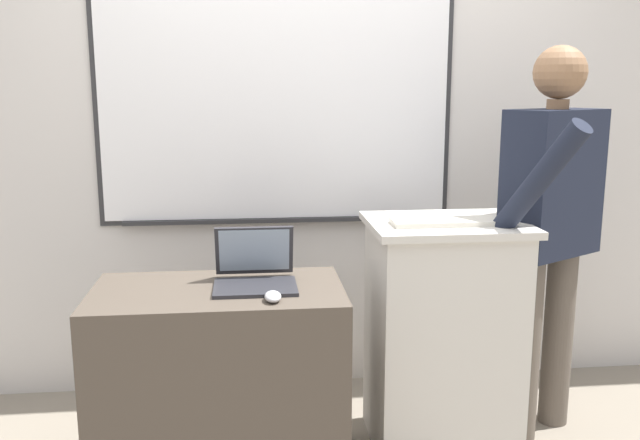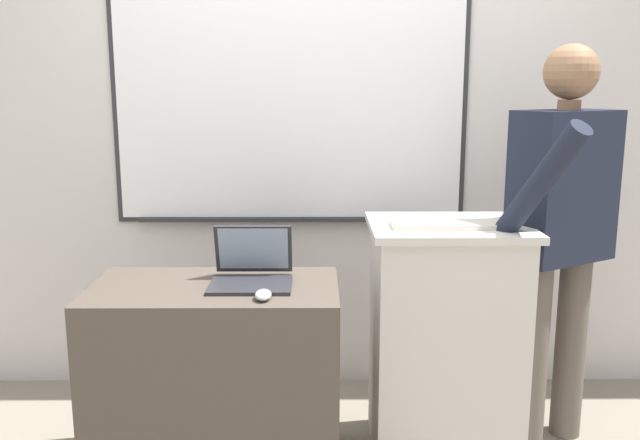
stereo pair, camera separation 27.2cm
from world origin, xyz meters
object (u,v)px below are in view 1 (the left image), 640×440
Objects in this scene: side_desk at (220,383)px; person_presenter at (551,216)px; lectern_podium at (442,334)px; wireless_keyboard at (445,222)px; laptop at (255,269)px; computer_mouse_by_laptop at (273,296)px.

person_presenter is at bearing 8.28° from side_desk.
wireless_keyboard is (-0.03, -0.06, 0.50)m from lectern_podium.
lectern_podium is 1.03× the size of side_desk.
laptop is at bearing -172.53° from lectern_podium.
wireless_keyboard reaches higher than side_desk.
side_desk is 3.05× the size of laptop.
computer_mouse_by_laptop is at bearing -159.51° from wireless_keyboard.
laptop is at bearing 105.14° from computer_mouse_by_laptop.
computer_mouse_by_laptop is (-0.70, -0.26, -0.20)m from wireless_keyboard.
wireless_keyboard reaches higher than lectern_podium.
lectern_podium is at bearing 156.26° from person_presenter.
person_presenter is 1.26m from computer_mouse_by_laptop.
wireless_keyboard reaches higher than computer_mouse_by_laptop.
lectern_podium reaches higher than side_desk.
lectern_podium is 0.68m from person_presenter.
lectern_podium is at bearing 7.47° from laptop.
side_desk is (-0.93, -0.15, -0.11)m from lectern_podium.
side_desk is at bearing -170.61° from lectern_podium.
lectern_podium is at bearing 68.73° from wireless_keyboard.
computer_mouse_by_laptop is at bearing -155.77° from lectern_podium.
side_desk is 1.53m from person_presenter.
wireless_keyboard is 4.28× the size of computer_mouse_by_laptop.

